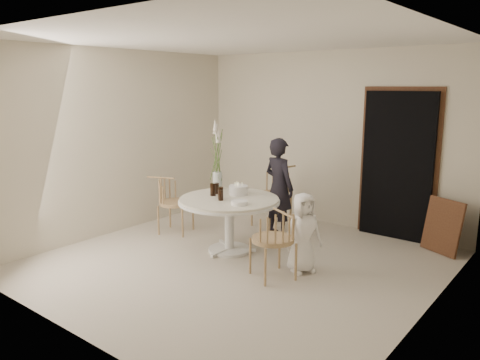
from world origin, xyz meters
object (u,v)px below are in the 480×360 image
Objects in this scene: chair_right at (278,235)px; chair_left at (168,196)px; boy at (303,233)px; flower_vase at (217,161)px; table at (229,206)px; girl at (279,187)px; chair_far at (278,188)px; birthday_cake at (238,190)px.

chair_right and chair_left have the same top height.
boy is 1.74m from flower_vase.
chair_right is (1.04, -0.41, -0.07)m from table.
girl is 1.40m from boy.
boy is 0.97× the size of flower_vase.
chair_left is at bearing -116.55° from chair_far.
boy is (2.38, -0.09, -0.07)m from chair_left.
chair_far is at bearing -41.19° from girl.
table is 1.12m from chair_right.
flower_vase reaches higher than table.
girl reaches higher than birthday_cake.
chair_right is 3.31× the size of birthday_cake.
table is at bearing -82.04° from birthday_cake.
girl is at bearing 76.80° from birthday_cake.
chair_right is at bearing -123.02° from chair_left.
boy is at bearing -33.39° from chair_far.
chair_far is 1.10× the size of chair_right.
table is 1.34× the size of flower_vase.
boy is (0.98, -0.96, -0.24)m from girl.
flower_vase is at bearing -87.46° from chair_right.
chair_right is 0.85× the size of flower_vase.
chair_far reaches higher than birthday_cake.
chair_right is at bearing -30.87° from birthday_cake.
girl reaches higher than chair_right.
flower_vase reaches higher than chair_left.
chair_far is 1.70m from chair_left.
chair_far reaches higher than chair_right.
chair_far reaches higher than chair_left.
girl is at bearing 48.02° from flower_vase.
chair_right is 1.66m from girl.
chair_right is 2.36m from chair_left.
table is at bearing 119.75° from boy.
chair_far is 1.25m from flower_vase.
chair_right is 1.77m from flower_vase.
flower_vase is (-0.30, -1.09, 0.54)m from chair_far.
flower_vase reaches higher than chair_right.
birthday_cake is (-1.08, 0.64, 0.24)m from chair_right.
chair_right is 1.00× the size of chair_left.
birthday_cake is (-1.15, 0.23, 0.31)m from boy.
boy reaches higher than chair_left.
chair_right is (1.20, -1.80, -0.06)m from chair_far.
girl is 0.99m from flower_vase.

